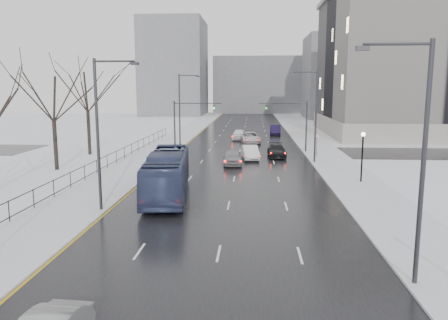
% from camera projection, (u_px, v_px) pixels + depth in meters
% --- Properties ---
extents(road, '(16.00, 150.00, 0.04)m').
position_uv_depth(road, '(242.00, 141.00, 67.90)').
color(road, black).
rests_on(road, ground).
extents(cross_road, '(130.00, 10.00, 0.04)m').
position_uv_depth(cross_road, '(240.00, 152.00, 56.09)').
color(cross_road, black).
rests_on(cross_road, ground).
extents(sidewalk_left, '(5.00, 150.00, 0.16)m').
position_uv_depth(sidewalk_left, '(175.00, 140.00, 68.57)').
color(sidewalk_left, silver).
rests_on(sidewalk_left, ground).
extents(sidewalk_right, '(5.00, 150.00, 0.16)m').
position_uv_depth(sidewalk_right, '(310.00, 141.00, 67.22)').
color(sidewalk_right, silver).
rests_on(sidewalk_right, ground).
extents(park_strip, '(14.00, 150.00, 0.12)m').
position_uv_depth(park_strip, '(116.00, 139.00, 69.19)').
color(park_strip, white).
rests_on(park_strip, ground).
extents(tree_park_d, '(8.75, 8.75, 12.50)m').
position_uv_depth(tree_park_d, '(57.00, 171.00, 43.46)').
color(tree_park_d, black).
rests_on(tree_park_d, ground).
extents(tree_park_e, '(9.45, 9.45, 13.50)m').
position_uv_depth(tree_park_e, '(90.00, 155.00, 53.33)').
color(tree_park_e, black).
rests_on(tree_park_e, ground).
extents(iron_fence, '(0.06, 70.00, 1.30)m').
position_uv_depth(iron_fence, '(89.00, 170.00, 39.06)').
color(iron_fence, black).
rests_on(iron_fence, sidewalk_left).
extents(streetlight_r_near, '(2.95, 0.25, 10.00)m').
position_uv_depth(streetlight_r_near, '(418.00, 153.00, 17.24)').
color(streetlight_r_near, '#2D2D33').
rests_on(streetlight_r_near, ground).
extents(streetlight_r_mid, '(2.95, 0.25, 10.00)m').
position_uv_depth(streetlight_r_mid, '(314.00, 112.00, 46.77)').
color(streetlight_r_mid, '#2D2D33').
rests_on(streetlight_r_mid, ground).
extents(streetlight_l_near, '(2.95, 0.25, 10.00)m').
position_uv_depth(streetlight_l_near, '(101.00, 128.00, 28.14)').
color(streetlight_l_near, '#2D2D33').
rests_on(streetlight_l_near, ground).
extents(streetlight_l_far, '(2.95, 0.25, 10.00)m').
position_uv_depth(streetlight_l_far, '(181.00, 107.00, 59.64)').
color(streetlight_l_far, '#2D2D33').
rests_on(streetlight_l_far, ground).
extents(lamppost_r_mid, '(0.36, 0.36, 4.28)m').
position_uv_depth(lamppost_r_mid, '(362.00, 150.00, 37.18)').
color(lamppost_r_mid, black).
rests_on(lamppost_r_mid, sidewalk_right).
extents(mast_signal_right, '(6.10, 0.33, 6.50)m').
position_uv_depth(mast_signal_right, '(298.00, 120.00, 54.95)').
color(mast_signal_right, '#2D2D33').
rests_on(mast_signal_right, ground).
extents(mast_signal_left, '(6.10, 0.33, 6.50)m').
position_uv_depth(mast_signal_left, '(183.00, 120.00, 55.89)').
color(mast_signal_left, '#2D2D33').
rests_on(mast_signal_left, ground).
extents(no_uturn_sign, '(0.60, 0.06, 2.70)m').
position_uv_depth(no_uturn_sign, '(317.00, 138.00, 51.19)').
color(no_uturn_sign, '#2D2D33').
rests_on(no_uturn_sign, sidewalk_right).
extents(civic_building, '(41.00, 31.00, 24.80)m').
position_uv_depth(civic_building, '(446.00, 70.00, 75.63)').
color(civic_building, gray).
rests_on(civic_building, ground).
extents(bldg_far_right, '(24.00, 20.00, 22.00)m').
position_uv_depth(bldg_far_right, '(350.00, 77.00, 118.45)').
color(bldg_far_right, slate).
rests_on(bldg_far_right, ground).
extents(bldg_far_left, '(18.00, 22.00, 28.00)m').
position_uv_depth(bldg_far_left, '(174.00, 68.00, 131.02)').
color(bldg_far_left, slate).
rests_on(bldg_far_left, ground).
extents(bldg_far_center, '(30.00, 18.00, 18.00)m').
position_uv_depth(bldg_far_center, '(260.00, 85.00, 144.93)').
color(bldg_far_center, slate).
rests_on(bldg_far_center, ground).
extents(bus, '(4.16, 12.33, 3.37)m').
position_uv_depth(bus, '(167.00, 174.00, 33.03)').
color(bus, navy).
rests_on(bus, road).
extents(sedan_center_near, '(2.28, 5.00, 1.67)m').
position_uv_depth(sedan_center_near, '(232.00, 157.00, 46.52)').
color(sedan_center_near, gray).
rests_on(sedan_center_near, road).
extents(sedan_right_near, '(2.26, 5.06, 1.61)m').
position_uv_depth(sedan_right_near, '(250.00, 152.00, 49.92)').
color(sedan_right_near, white).
rests_on(sedan_right_near, road).
extents(sedan_right_cross, '(3.38, 6.09, 1.61)m').
position_uv_depth(sedan_right_cross, '(250.00, 138.00, 64.85)').
color(sedan_right_cross, silver).
rests_on(sedan_right_cross, road).
extents(sedan_right_far, '(2.18, 5.17, 1.49)m').
position_uv_depth(sedan_right_far, '(277.00, 151.00, 51.70)').
color(sedan_right_far, black).
rests_on(sedan_right_far, road).
extents(sedan_center_far, '(2.28, 4.98, 1.65)m').
position_uv_depth(sedan_center_far, '(239.00, 134.00, 68.95)').
color(sedan_center_far, white).
rests_on(sedan_center_far, road).
extents(sedan_right_distant, '(2.08, 5.28, 1.71)m').
position_uv_depth(sedan_right_distant, '(275.00, 130.00, 76.23)').
color(sedan_right_distant, '#1B1237').
rests_on(sedan_right_distant, road).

